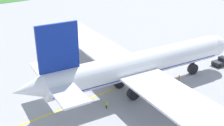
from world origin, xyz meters
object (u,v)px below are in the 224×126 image
airliner_foreground (137,65)px  pushback_tug (221,62)px  ground_crew_marshaller_front (179,78)px  ground_crew_wingwalker_port (106,104)px

airliner_foreground → pushback_tug: airliner_foreground is taller
ground_crew_marshaller_front → airliner_foreground: bearing=162.2°
pushback_tug → ground_crew_marshaller_front: 15.58m
ground_crew_wingwalker_port → ground_crew_marshaller_front: (19.32, -1.48, 0.10)m
pushback_tug → ground_crew_marshaller_front: bearing=177.9°
pushback_tug → ground_crew_wingwalker_port: 34.95m
airliner_foreground → ground_crew_wingwalker_port: (-9.28, -1.75, -4.82)m
airliner_foreground → pushback_tug: bearing=-8.4°
airliner_foreground → ground_crew_marshaller_front: size_ratio=45.66×
ground_crew_marshaller_front → ground_crew_wingwalker_port: bearing=175.6°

